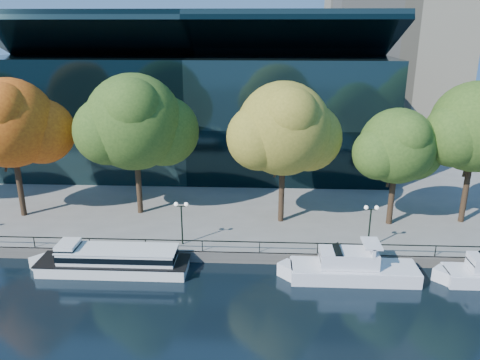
# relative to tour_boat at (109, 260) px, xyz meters

# --- Properties ---
(ground) EXTENTS (160.00, 160.00, 0.00)m
(ground) POSITION_rel_tour_boat_xyz_m (7.57, -1.05, -1.11)
(ground) COLOR black
(ground) RESTS_ON ground
(promenade) EXTENTS (90.00, 67.08, 1.00)m
(promenade) POSITION_rel_tour_boat_xyz_m (7.57, 35.33, -0.61)
(promenade) COLOR slate
(promenade) RESTS_ON ground
(railing) EXTENTS (88.20, 0.08, 0.99)m
(railing) POSITION_rel_tour_boat_xyz_m (7.57, 2.20, 0.83)
(railing) COLOR black
(railing) RESTS_ON promenade
(convention_building) EXTENTS (50.00, 24.57, 21.43)m
(convention_building) POSITION_rel_tour_boat_xyz_m (3.57, 30.74, 7.40)
(convention_building) COLOR black
(convention_building) RESTS_ON ground
(tour_boat) EXTENTS (13.75, 3.07, 2.61)m
(tour_boat) POSITION_rel_tour_boat_xyz_m (0.00, 0.00, 0.00)
(tour_boat) COLOR silver
(tour_boat) RESTS_ON ground
(cruiser_near) EXTENTS (11.38, 2.93, 3.30)m
(cruiser_near) POSITION_rel_tour_boat_xyz_m (19.82, -0.23, -0.09)
(cruiser_near) COLOR white
(cruiser_near) RESTS_ON ground
(tree_1) EXTENTS (10.95, 8.98, 14.08)m
(tree_1) POSITION_rel_tour_boat_xyz_m (-11.77, 9.29, 9.40)
(tree_1) COLOR black
(tree_1) RESTS_ON promenade
(tree_2) EXTENTS (11.98, 9.83, 14.43)m
(tree_2) POSITION_rel_tour_boat_xyz_m (0.16, 10.59, 9.33)
(tree_2) COLOR black
(tree_2) RESTS_ON promenade
(tree_3) EXTENTS (11.17, 9.16, 13.92)m
(tree_3) POSITION_rel_tour_boat_xyz_m (14.83, 9.09, 9.15)
(tree_3) COLOR black
(tree_3) RESTS_ON promenade
(tree_4) EXTENTS (8.94, 7.33, 11.52)m
(tree_4) POSITION_rel_tour_boat_xyz_m (25.52, 8.94, 7.67)
(tree_4) COLOR black
(tree_4) RESTS_ON promenade
(tree_5) EXTENTS (10.73, 8.80, 13.96)m
(tree_5) POSITION_rel_tour_boat_xyz_m (32.92, 9.80, 9.37)
(tree_5) COLOR black
(tree_5) RESTS_ON promenade
(lamp_1) EXTENTS (1.26, 0.36, 4.03)m
(lamp_1) POSITION_rel_tour_boat_xyz_m (5.62, 3.45, 2.87)
(lamp_1) COLOR black
(lamp_1) RESTS_ON promenade
(lamp_2) EXTENTS (1.26, 0.36, 4.03)m
(lamp_2) POSITION_rel_tour_boat_xyz_m (22.14, 3.45, 2.87)
(lamp_2) COLOR black
(lamp_2) RESTS_ON promenade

